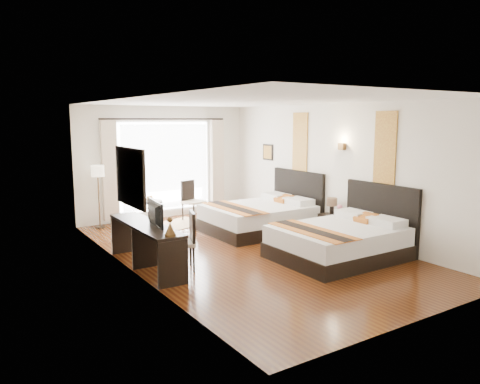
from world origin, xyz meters
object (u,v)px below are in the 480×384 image
bed_far (262,216)px  vase (340,213)px  console_desk (146,246)px  television (151,214)px  desk_chair (182,252)px  window_chair (193,208)px  side_table (151,214)px  table_lamp (332,203)px  nightstand (334,227)px  floor_lamp (98,175)px  fruit_bowl (150,200)px  bed_near (342,240)px

bed_far → vase: bed_far is taller
console_desk → television: 0.63m
desk_chair → window_chair: 3.88m
vase → bed_far: bearing=120.8°
window_chair → side_table: bearing=-100.3°
vase → television: bearing=177.4°
bed_far → table_lamp: 1.61m
table_lamp → window_chair: 3.57m
nightstand → console_desk: 4.03m
floor_lamp → window_chair: floor_lamp is taller
table_lamp → console_desk: size_ratio=0.16×
desk_chair → side_table: desk_chair is taller
fruit_bowl → bed_near: bearing=-64.8°
desk_chair → fruit_bowl: desk_chair is taller
console_desk → desk_chair: desk_chair is taller
console_desk → window_chair: bearing=50.8°
bed_far → table_lamp: bed_far is taller
table_lamp → side_table: size_ratio=0.57×
television → fruit_bowl: bearing=-14.9°
nightstand → side_table: size_ratio=0.87×
vase → desk_chair: (-3.59, -0.01, -0.26)m
console_desk → side_table: console_desk is taller
vase → side_table: bearing=131.1°
vase → nightstand: bearing=102.3°
bed_near → desk_chair: 2.87m
nightstand → floor_lamp: (-3.81, 3.65, 0.96)m
desk_chair → bed_far: bearing=-131.5°
side_table → console_desk: bearing=-113.9°
side_table → window_chair: 1.16m
table_lamp → fruit_bowl: bearing=133.4°
fruit_bowl → television: bearing=-111.5°
vase → desk_chair: desk_chair is taller
nightstand → fruit_bowl: (-2.81, 3.09, 0.38)m
table_lamp → desk_chair: bearing=-176.3°
vase → console_desk: console_desk is taller
nightstand → television: television is taller
floor_lamp → window_chair: 2.41m
television → desk_chair: (0.44, -0.19, -0.67)m
television → desk_chair: size_ratio=0.74×
nightstand → desk_chair: (-3.56, -0.13, 0.04)m
television → floor_lamp: (0.19, 3.60, 0.25)m
bed_far → vase: (0.90, -1.50, 0.23)m
bed_near → window_chair: bearing=100.3°
fruit_bowl → desk_chair: bearing=-103.2°
nightstand → vase: size_ratio=4.48×
bed_near → television: bed_near is taller
television → window_chair: 4.02m
fruit_bowl → window_chair: 1.24m
nightstand → fruit_bowl: size_ratio=2.78×
console_desk → floor_lamp: (0.21, 3.36, 0.84)m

